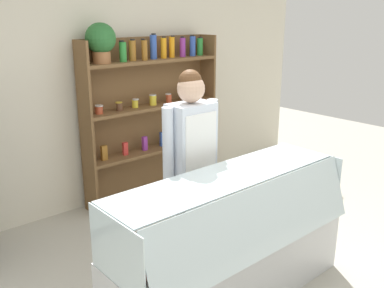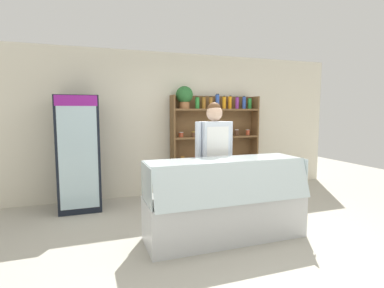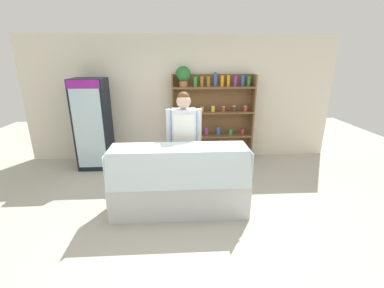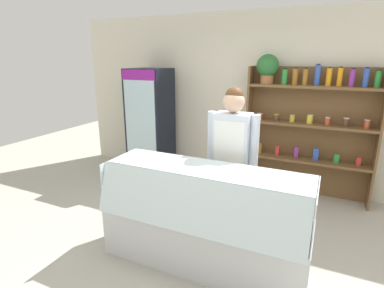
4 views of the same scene
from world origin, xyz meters
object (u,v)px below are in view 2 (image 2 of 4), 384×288
Objects in this scene: drinks_fridge at (79,153)px; shelving_unit at (210,132)px; shop_clerk at (214,152)px; deli_display_case at (225,214)px.

drinks_fridge is 0.90× the size of shelving_unit.
drinks_fridge reaches higher than shop_clerk.
shelving_unit is 1.03× the size of deli_display_case.
shop_clerk is (1.84, -1.24, 0.10)m from drinks_fridge.
drinks_fridge reaches higher than deli_display_case.
drinks_fridge is 2.58m from deli_display_case.
deli_display_case is 0.91m from shop_clerk.
drinks_fridge is at bearing -173.44° from shelving_unit.
deli_display_case is 1.16× the size of shop_clerk.
drinks_fridge is 0.92× the size of deli_display_case.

